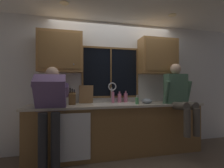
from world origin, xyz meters
TOP-DOWN VIEW (x-y plane):
  - back_wall at (0.00, 0.06)m, footprint 5.56×0.12m
  - ceiling_downlight_left at (-0.95, -0.60)m, footprint 0.14×0.14m
  - ceiling_downlight_right at (0.95, -0.60)m, footprint 0.14×0.14m
  - window_glass at (-0.07, -0.01)m, footprint 1.10×0.02m
  - window_frame_top at (-0.07, -0.02)m, footprint 1.17×0.02m
  - window_frame_bottom at (-0.07, -0.02)m, footprint 1.17×0.02m
  - window_frame_left at (-0.64, -0.02)m, footprint 0.03×0.02m
  - window_frame_right at (0.50, -0.02)m, footprint 0.04×0.02m
  - window_mullion_center at (-0.07, -0.02)m, footprint 0.02×0.02m
  - lower_cabinet_run at (0.00, -0.29)m, footprint 3.16×0.58m
  - countertop at (0.00, -0.31)m, footprint 3.22×0.62m
  - dishwasher_front at (-0.84, -0.61)m, footprint 0.60×0.02m
  - upper_cabinet_left at (-1.03, -0.17)m, footprint 0.76×0.36m
  - upper_cabinet_right at (0.89, -0.17)m, footprint 0.76×0.36m
  - sink at (-0.07, -0.30)m, footprint 0.80×0.46m
  - faucet at (-0.06, -0.12)m, footprint 0.18×0.09m
  - person_standing at (-1.14, -0.62)m, footprint 0.53×0.68m
  - person_sitting_on_counter at (1.10, -0.57)m, footprint 0.54×0.60m
  - knife_block at (-0.83, -0.25)m, footprint 0.12×0.18m
  - cutting_board at (-0.57, -0.09)m, footprint 0.26×0.09m
  - mixing_bowl at (0.56, -0.35)m, footprint 0.20×0.20m
  - soap_dispenser at (0.32, -0.45)m, footprint 0.06×0.07m
  - bottle_green_glass at (0.08, -0.12)m, footprint 0.07×0.07m
  - bottle_tall_clear at (0.23, -0.08)m, footprint 0.08×0.08m
  - bottle_amber_small at (-0.05, -0.12)m, footprint 0.05×0.05m

SIDE VIEW (x-z plane):
  - lower_cabinet_run at x=0.00m, z-range 0.00..0.88m
  - dishwasher_front at x=-0.84m, z-range 0.09..0.83m
  - sink at x=-0.07m, z-range 0.72..0.93m
  - countertop at x=0.00m, z-range 0.88..0.92m
  - person_standing at x=-1.14m, z-range 0.18..1.75m
  - mixing_bowl at x=0.56m, z-range 0.91..1.02m
  - soap_dispenser at x=0.32m, z-range 0.90..1.07m
  - bottle_green_glass at x=0.08m, z-range 0.90..1.13m
  - bottle_tall_clear at x=0.23m, z-range 0.90..1.14m
  - knife_block at x=-0.83m, z-range 0.87..1.19m
  - window_frame_bottom at x=-0.07m, z-range 1.01..1.05m
  - bottle_amber_small at x=-0.05m, z-range 0.90..1.17m
  - cutting_board at x=-0.57m, z-range 0.92..1.26m
  - person_sitting_on_counter at x=1.10m, z-range 0.47..1.73m
  - faucet at x=-0.06m, z-range 0.97..1.37m
  - back_wall at x=0.00m, z-range 0.00..2.55m
  - window_glass at x=-0.07m, z-range 1.05..2.00m
  - window_frame_left at x=-0.64m, z-range 1.05..2.00m
  - window_frame_right at x=0.50m, z-range 1.05..2.00m
  - window_mullion_center at x=-0.07m, z-range 1.05..2.00m
  - upper_cabinet_left at x=-1.03m, z-range 1.50..2.22m
  - upper_cabinet_right at x=0.89m, z-range 1.50..2.22m
  - window_frame_top at x=-0.07m, z-range 2.00..2.04m
  - ceiling_downlight_left at x=-0.95m, z-range 2.54..2.55m
  - ceiling_downlight_right at x=0.95m, z-range 2.54..2.55m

